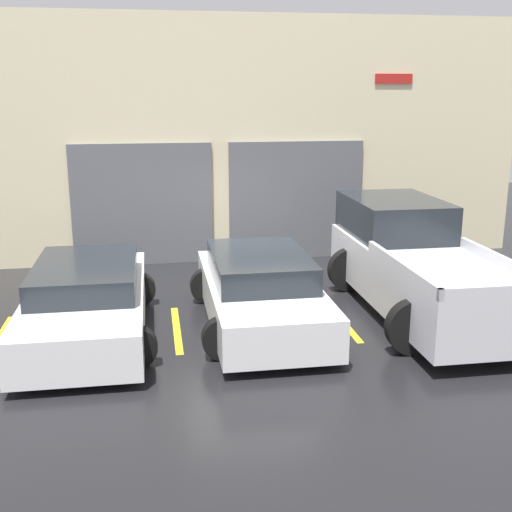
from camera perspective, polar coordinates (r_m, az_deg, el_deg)
ground_plane at (r=12.51m, az=-0.69°, el=-3.82°), size 28.00×28.00×0.00m
shophouse_building at (r=15.17m, az=-2.63°, el=10.08°), size 14.11×0.68×5.60m
pickup_truck at (r=11.99m, az=13.93°, el=-0.65°), size 2.47×5.23×1.89m
sedan_white at (r=11.00m, az=0.40°, el=-3.15°), size 2.25×4.35×1.25m
sedan_side at (r=10.92m, az=-14.78°, el=-3.88°), size 2.24×4.55×1.21m
parking_stripe_left at (r=11.04m, az=-7.06°, el=-6.47°), size 0.12×2.20×0.01m
parking_stripe_centre at (r=11.49m, az=7.58°, el=-5.62°), size 0.12×2.20×0.01m
parking_stripe_right at (r=12.61m, az=20.32°, el=-4.59°), size 0.12×2.20×0.01m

